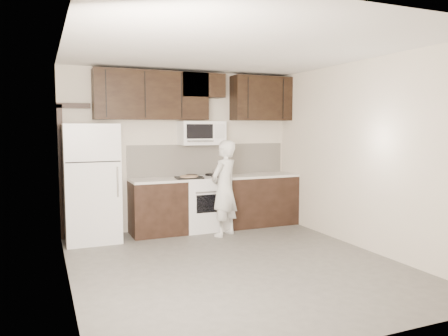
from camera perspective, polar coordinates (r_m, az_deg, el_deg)
floor at (r=5.73m, az=1.46°, el=-12.42°), size 4.50×4.50×0.00m
back_wall at (r=7.57m, az=-5.56°, el=2.31°), size 4.00×0.00×4.00m
ceiling at (r=5.54m, az=1.53°, el=15.24°), size 4.50×4.50×0.00m
counter_run at (r=7.59m, az=-0.43°, el=-4.46°), size 2.95×0.64×0.91m
stove at (r=7.48m, az=-2.58°, el=-4.58°), size 0.76×0.66×0.94m
backsplash at (r=7.73m, az=-1.99°, el=1.13°), size 2.90×0.02×0.54m
upper_cabinets at (r=7.48m, az=-3.68°, el=9.43°), size 3.48×0.35×0.78m
microwave at (r=7.47m, az=-2.94°, el=4.59°), size 0.76×0.42×0.40m
refrigerator at (r=6.95m, az=-16.92°, el=-1.90°), size 0.80×0.76×1.80m
door_trim at (r=7.20m, az=-20.19°, el=1.04°), size 0.50×0.08×2.12m
saucepan at (r=7.33m, az=-0.86°, el=-0.70°), size 0.29×0.17×0.16m
baking_tray at (r=7.19m, az=-4.57°, el=-1.27°), size 0.48×0.38×0.02m
pizza at (r=7.19m, az=-4.57°, el=-1.09°), size 0.33×0.33×0.02m
person at (r=7.00m, az=0.04°, el=-2.66°), size 0.67×0.62×1.55m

